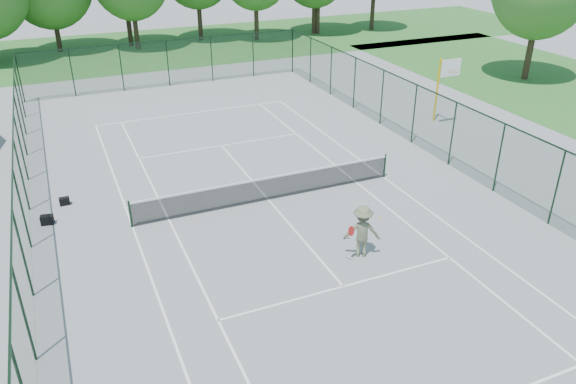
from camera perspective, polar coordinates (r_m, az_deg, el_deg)
name	(u,v)px	position (r m, az deg, el deg)	size (l,w,h in m)	color
ground	(269,200)	(22.96, -1.98, -0.82)	(140.00, 140.00, 0.00)	gray
grass_far	(138,49)	(50.64, -14.98, 13.88)	(80.00, 16.00, 0.01)	#336E2A
court_lines	(269,200)	(22.96, -1.98, -0.81)	(11.05, 23.85, 0.01)	white
tennis_net	(268,187)	(22.70, -2.00, 0.47)	(11.08, 0.08, 1.10)	black
fence_enclosure	(268,165)	(22.27, -2.04, 2.74)	(18.05, 36.05, 3.02)	#1C3C26
basketball_goal	(445,78)	(31.68, 15.63, 11.12)	(1.20, 1.43, 3.65)	gold
sports_bag_a	(47,220)	(23.01, -23.27, -2.61)	(0.46, 0.27, 0.36)	black
sports_bag_b	(64,201)	(24.25, -21.76, -0.87)	(0.40, 0.24, 0.31)	black
tennis_player	(362,231)	(19.12, 7.54, -3.97)	(1.83, 1.14, 1.88)	#5C6347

